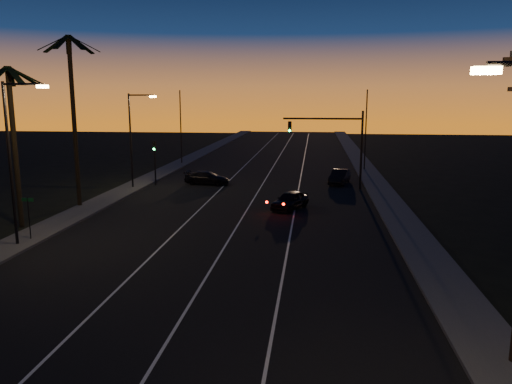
# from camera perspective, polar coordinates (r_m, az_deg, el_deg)

# --- Properties ---
(road) EXTENTS (20.00, 170.00, 0.01)m
(road) POSITION_cam_1_polar(r_m,az_deg,el_deg) (36.34, -1.92, -2.21)
(road) COLOR black
(road) RESTS_ON ground
(sidewalk_left) EXTENTS (2.40, 170.00, 0.16)m
(sidewalk_left) POSITION_cam_1_polar(r_m,az_deg,el_deg) (39.55, -18.18, -1.57)
(sidewalk_left) COLOR #3C3C39
(sidewalk_left) RESTS_ON ground
(sidewalk_right) EXTENTS (2.40, 170.00, 0.16)m
(sidewalk_right) POSITION_cam_1_polar(r_m,az_deg,el_deg) (36.41, 15.81, -2.47)
(sidewalk_right) COLOR #3C3C39
(sidewalk_right) RESTS_ON ground
(lane_stripe_left) EXTENTS (0.12, 160.00, 0.01)m
(lane_stripe_left) POSITION_cam_1_polar(r_m,az_deg,el_deg) (36.90, -6.53, -2.05)
(lane_stripe_left) COLOR silver
(lane_stripe_left) RESTS_ON road
(lane_stripe_mid) EXTENTS (0.12, 160.00, 0.01)m
(lane_stripe_mid) POSITION_cam_1_polar(r_m,az_deg,el_deg) (36.27, -1.13, -2.21)
(lane_stripe_mid) COLOR silver
(lane_stripe_mid) RESTS_ON road
(lane_stripe_right) EXTENTS (0.12, 160.00, 0.01)m
(lane_stripe_right) POSITION_cam_1_polar(r_m,az_deg,el_deg) (35.97, 4.40, -2.35)
(lane_stripe_right) COLOR silver
(lane_stripe_right) RESTS_ON road
(palm_mid) EXTENTS (4.25, 4.16, 10.03)m
(palm_mid) POSITION_cam_1_polar(r_m,az_deg,el_deg) (34.47, -26.02, 6.51)
(palm_mid) COLOR black
(palm_mid) RESTS_ON ground
(palm_far) EXTENTS (4.25, 4.16, 12.53)m
(palm_far) POSITION_cam_1_polar(r_m,az_deg,el_deg) (39.15, -20.19, 9.32)
(palm_far) COLOR black
(palm_far) RESTS_ON ground
(streetlight_left_near) EXTENTS (2.55, 0.26, 9.00)m
(streetlight_left_near) POSITION_cam_1_polar(r_m,az_deg,el_deg) (29.84, -25.92, 4.22)
(streetlight_left_near) COLOR black
(streetlight_left_near) RESTS_ON ground
(streetlight_left_far) EXTENTS (2.55, 0.26, 8.50)m
(streetlight_left_far) POSITION_cam_1_polar(r_m,az_deg,el_deg) (46.00, -13.80, 6.60)
(streetlight_left_far) COLOR black
(streetlight_left_far) RESTS_ON ground
(street_sign) EXTENTS (0.70, 0.06, 2.60)m
(street_sign) POSITION_cam_1_polar(r_m,az_deg,el_deg) (31.29, -24.55, -2.23)
(street_sign) COLOR black
(street_sign) RESTS_ON ground
(signal_mast) EXTENTS (7.10, 0.41, 7.00)m
(signal_mast) POSITION_cam_1_polar(r_m,az_deg,el_deg) (45.17, 9.02, 6.35)
(signal_mast) COLOR black
(signal_mast) RESTS_ON ground
(signal_post) EXTENTS (0.28, 0.37, 4.20)m
(signal_post) POSITION_cam_1_polar(r_m,az_deg,el_deg) (47.67, -11.51, 4.21)
(signal_post) COLOR black
(signal_post) RESTS_ON ground
(far_pole_left) EXTENTS (0.14, 0.14, 9.00)m
(far_pole_left) POSITION_cam_1_polar(r_m,az_deg,el_deg) (62.30, -8.59, 7.29)
(far_pole_left) COLOR black
(far_pole_left) RESTS_ON ground
(far_pole_right) EXTENTS (0.14, 0.14, 9.00)m
(far_pole_right) POSITION_cam_1_polar(r_m,az_deg,el_deg) (57.41, 12.43, 6.87)
(far_pole_right) COLOR black
(far_pole_right) RESTS_ON ground
(lead_car) EXTENTS (3.16, 4.61, 1.34)m
(lead_car) POSITION_cam_1_polar(r_m,az_deg,el_deg) (36.94, 3.92, -0.94)
(lead_car) COLOR black
(lead_car) RESTS_ON road
(right_car) EXTENTS (2.35, 4.31, 1.35)m
(right_car) POSITION_cam_1_polar(r_m,az_deg,el_deg) (48.32, 9.53, 1.73)
(right_car) COLOR black
(right_car) RESTS_ON road
(cross_car) EXTENTS (4.49, 2.27, 1.25)m
(cross_car) POSITION_cam_1_polar(r_m,az_deg,el_deg) (47.54, -5.61, 1.61)
(cross_car) COLOR black
(cross_car) RESTS_ON road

